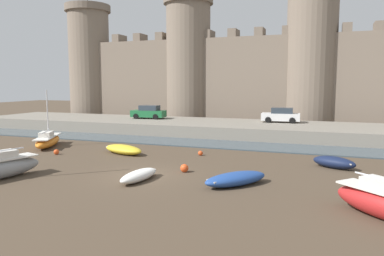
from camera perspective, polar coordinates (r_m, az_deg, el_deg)
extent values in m
plane|color=#4C3D2D|center=(23.07, -7.72, -7.15)|extent=(160.00, 160.00, 0.00)
cube|color=#3D4C56|center=(34.43, 2.09, -2.36)|extent=(80.00, 4.50, 0.10)
cube|color=gray|center=(41.24, 5.22, -0.03)|extent=(61.13, 10.00, 1.28)
cube|color=#7A6B5B|center=(50.62, 8.22, 7.01)|extent=(49.13, 2.80, 11.54)
cylinder|color=#7A6B5B|center=(60.74, -15.35, 9.06)|extent=(6.09, 6.09, 16.33)
cylinder|color=#706254|center=(61.73, -15.62, 17.11)|extent=(6.83, 6.83, 1.00)
cylinder|color=#7A6B5B|center=(53.00, -0.56, 9.66)|extent=(6.09, 6.09, 16.33)
cylinder|color=#706254|center=(54.12, -0.57, 18.86)|extent=(6.83, 6.83, 1.00)
cylinder|color=#7A6B5B|center=(49.64, 17.68, 9.53)|extent=(6.09, 6.09, 16.33)
cube|color=#746557|center=(58.08, -10.98, 13.17)|extent=(1.10, 2.52, 1.10)
cube|color=#746557|center=(56.39, -7.87, 13.43)|extent=(1.10, 2.52, 1.10)
cube|color=#746557|center=(54.86, -4.57, 13.66)|extent=(1.10, 2.52, 1.10)
cube|color=#746557|center=(52.37, 2.58, 14.00)|extent=(1.10, 2.52, 1.10)
cube|color=#746557|center=(51.43, 6.39, 14.10)|extent=(1.10, 2.52, 1.10)
cube|color=#746557|center=(50.71, 10.32, 14.13)|extent=(1.10, 2.52, 1.10)
cube|color=#746557|center=(50.22, 14.35, 14.11)|extent=(1.10, 2.52, 1.10)
cube|color=#746557|center=(49.97, 22.55, 13.84)|extent=(1.10, 2.52, 1.10)
cube|color=#746557|center=(50.20, 26.62, 13.61)|extent=(1.10, 2.52, 1.10)
cube|color=silver|center=(24.54, -26.92, -3.63)|extent=(1.27, 1.67, 0.44)
cylinder|color=silver|center=(24.56, -26.67, -3.06)|extent=(0.70, 2.31, 0.08)
ellipsoid|color=orange|center=(35.20, -21.10, -1.93)|extent=(3.71, 5.54, 0.94)
cube|color=silver|center=(35.14, -21.14, -1.23)|extent=(3.22, 4.86, 0.08)
cube|color=silver|center=(34.71, -21.33, -0.90)|extent=(1.52, 1.79, 0.44)
cylinder|color=silver|center=(35.19, -21.16, 2.14)|extent=(0.10, 0.10, 4.02)
cylinder|color=silver|center=(34.55, -21.40, -0.55)|extent=(1.16, 2.24, 0.08)
ellipsoid|color=yellow|center=(30.07, -10.42, -3.22)|extent=(4.18, 2.75, 0.72)
ellipsoid|color=#F2F246|center=(30.06, -10.42, -3.11)|extent=(3.41, 2.20, 0.39)
cube|color=beige|center=(29.83, -10.07, -3.10)|extent=(0.62, 1.28, 0.06)
cube|color=beige|center=(31.23, -12.21, -2.74)|extent=(0.55, 0.88, 0.08)
ellipsoid|color=#234793|center=(20.72, 6.70, -7.70)|extent=(3.55, 3.93, 0.73)
ellipsoid|color=blue|center=(20.70, 6.70, -7.54)|extent=(2.87, 3.19, 0.40)
cube|color=beige|center=(20.87, 7.36, -7.32)|extent=(1.03, 0.89, 0.06)
cube|color=beige|center=(19.82, 3.14, -8.09)|extent=(0.76, 0.69, 0.08)
cube|color=silver|center=(17.51, 26.66, -7.58)|extent=(1.58, 1.55, 0.44)
cylinder|color=silver|center=(17.52, 26.38, -6.78)|extent=(1.64, 1.48, 0.08)
ellipsoid|color=#141E3D|center=(26.34, 20.82, -4.91)|extent=(3.06, 2.22, 0.78)
ellipsoid|color=navy|center=(26.33, 20.83, -4.78)|extent=(2.49, 1.78, 0.43)
cube|color=beige|center=(26.41, 20.41, -4.64)|extent=(0.58, 0.91, 0.06)
cube|color=beige|center=(25.88, 23.08, -5.03)|extent=(0.51, 0.65, 0.08)
ellipsoid|color=silver|center=(21.75, -8.10, -7.18)|extent=(1.42, 3.35, 0.61)
ellipsoid|color=white|center=(21.73, -8.10, -7.03)|extent=(1.12, 2.74, 0.34)
cube|color=beige|center=(21.53, -8.47, -7.06)|extent=(0.92, 0.30, 0.06)
cube|color=beige|center=(22.75, -6.27, -6.32)|extent=(0.61, 0.34, 0.08)
sphere|color=#E04C1E|center=(31.18, -19.97, -3.45)|extent=(0.42, 0.42, 0.42)
sphere|color=#E04C1E|center=(28.94, 1.30, -3.85)|extent=(0.37, 0.37, 0.37)
sphere|color=#E04C1E|center=(23.57, -1.17, -6.14)|extent=(0.51, 0.51, 0.51)
cube|color=#1E6638|center=(45.75, -6.66, 2.19)|extent=(4.19, 1.94, 0.80)
cube|color=#2D3842|center=(45.64, -6.50, 3.06)|extent=(2.34, 1.62, 0.64)
cylinder|color=black|center=(45.52, -8.55, 1.78)|extent=(0.65, 0.22, 0.64)
cylinder|color=black|center=(47.06, -7.67, 1.96)|extent=(0.65, 0.22, 0.64)
cylinder|color=black|center=(44.50, -5.59, 1.71)|extent=(0.65, 0.22, 0.64)
cylinder|color=black|center=(46.07, -4.79, 1.89)|extent=(0.65, 0.22, 0.64)
cube|color=silver|center=(42.14, 13.35, 1.65)|extent=(4.19, 1.94, 0.80)
cube|color=#2D3842|center=(42.08, 13.58, 2.60)|extent=(2.34, 1.62, 0.64)
cylinder|color=black|center=(41.42, 11.51, 1.23)|extent=(0.65, 0.22, 0.64)
cylinder|color=black|center=(43.10, 11.73, 1.43)|extent=(0.65, 0.22, 0.64)
cylinder|color=black|center=(41.26, 15.03, 1.11)|extent=(0.65, 0.22, 0.64)
cylinder|color=black|center=(42.96, 15.11, 1.32)|extent=(0.65, 0.22, 0.64)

